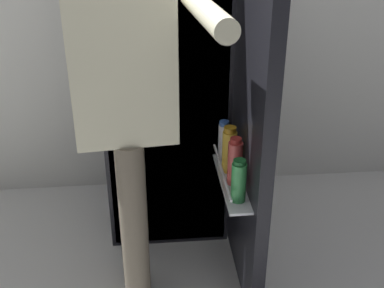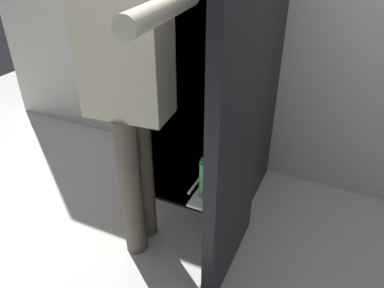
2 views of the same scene
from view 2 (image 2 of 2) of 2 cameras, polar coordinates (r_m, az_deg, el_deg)
The scene contains 3 objects.
ground_plane at distance 2.29m, azimuth -2.35°, elevation -14.21°, with size 6.47×6.47×0.00m, color silver.
refrigerator at distance 2.21m, azimuth 4.08°, elevation 10.88°, with size 0.70×1.28×1.73m.
person at distance 1.72m, azimuth -9.81°, elevation 9.75°, with size 0.58×0.69×1.69m.
Camera 2 is at (0.76, -1.42, 1.63)m, focal length 33.98 mm.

